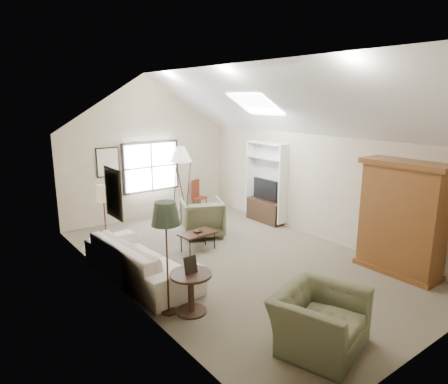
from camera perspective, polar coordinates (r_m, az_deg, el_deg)
room_shell at (r=7.94m, az=1.78°, el=12.26°), size 5.01×8.01×4.00m
window at (r=11.50m, az=-10.36°, el=3.57°), size 1.72×0.08×1.42m
skylight at (r=9.47m, az=4.57°, el=12.47°), size 0.80×1.20×0.52m
wall_art at (r=8.85m, az=-15.94°, el=2.21°), size 1.97×3.71×0.88m
armoire at (r=8.40m, az=24.12°, el=-3.44°), size 0.60×1.50×2.20m
tv_alcove at (r=10.91m, az=6.03°, el=1.58°), size 0.32×1.30×2.10m
media_console at (r=11.10m, az=5.85°, el=-2.73°), size 0.34×1.18×0.60m
tv_panel at (r=10.94m, az=5.92°, el=0.39°), size 0.05×0.90×0.55m
sofa at (r=7.77m, az=-11.80°, el=-9.40°), size 1.26×2.76×0.78m
armchair_near at (r=5.85m, az=13.47°, el=-17.40°), size 1.49×1.39×0.80m
armchair_far at (r=9.91m, az=-3.15°, el=-3.68°), size 1.30×1.32×0.92m
coffee_table at (r=9.03m, az=-3.73°, el=-7.07°), size 0.87×0.53×0.43m
bowl at (r=8.95m, az=-3.76°, el=-5.64°), size 0.22×0.22×0.05m
side_table at (r=6.55m, az=-4.73°, el=-14.16°), size 0.72×0.72×0.67m
side_chair at (r=12.19m, az=-3.54°, el=-0.44°), size 0.45×0.45×0.92m
tripod_lamp at (r=11.22m, az=-6.09°, el=1.37°), size 0.70×0.70×2.09m
dark_lamp at (r=6.32m, az=-8.14°, el=-9.33°), size 0.48×0.48×1.87m
tan_lamp at (r=8.60m, az=-16.60°, el=-4.26°), size 0.36×0.36×1.68m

